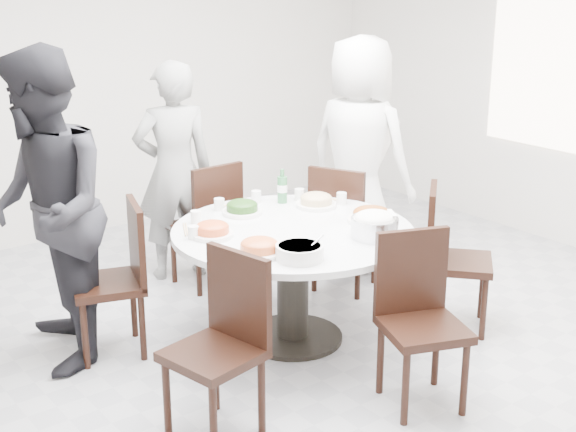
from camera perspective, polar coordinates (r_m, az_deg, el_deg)
floor at (r=5.08m, az=1.45°, el=-9.60°), size 6.00×6.00×0.01m
wall_back at (r=7.15m, az=-13.97°, el=9.77°), size 6.00×0.01×2.80m
dining_table at (r=5.07m, az=0.35°, el=-4.93°), size 1.50×1.50×0.75m
chair_ne at (r=5.86m, az=4.11°, el=-0.75°), size 0.56×0.56×0.95m
chair_n at (r=5.95m, az=-5.99°, el=-0.53°), size 0.44×0.44×0.95m
chair_nw at (r=5.00m, az=-12.72°, el=-4.52°), size 0.53×0.53×0.95m
chair_sw at (r=4.07m, az=-5.36°, el=-9.50°), size 0.49×0.49×0.95m
chair_s at (r=4.38m, az=9.64°, el=-7.63°), size 0.54×0.54×0.95m
chair_se at (r=5.33m, az=12.07°, el=-3.03°), size 0.59×0.59×0.95m
diner_right at (r=6.21m, az=5.08°, el=4.42°), size 0.80×1.01×1.81m
diner_middle at (r=6.04m, az=-8.11°, el=3.16°), size 0.69×0.55×1.65m
diner_left at (r=4.81m, az=-16.90°, el=0.26°), size 0.95×1.09×1.90m
dish_greens at (r=5.22m, az=-3.28°, el=0.50°), size 0.26×0.26×0.07m
dish_pale at (r=5.37m, az=2.02°, el=1.04°), size 0.27×0.27×0.07m
dish_orange at (r=4.81m, az=-5.40°, el=-1.07°), size 0.26×0.26×0.07m
dish_redbrown at (r=5.08m, az=5.98°, el=-0.02°), size 0.31×0.31×0.08m
dish_tofu at (r=4.51m, az=-2.05°, el=-2.32°), size 0.27×0.27×0.07m
rice_bowl at (r=4.80m, az=6.17°, el=-0.82°), size 0.28×0.28×0.12m
soup_bowl at (r=4.43m, az=0.83°, el=-2.58°), size 0.27×0.27×0.08m
beverage_bottle at (r=5.44m, az=-0.41°, el=2.14°), size 0.07×0.07×0.23m
tea_cups at (r=5.44m, az=-3.60°, el=1.26°), size 0.07×0.07×0.08m
chopsticks at (r=5.44m, az=-3.63°, el=0.88°), size 0.24×0.04×0.01m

